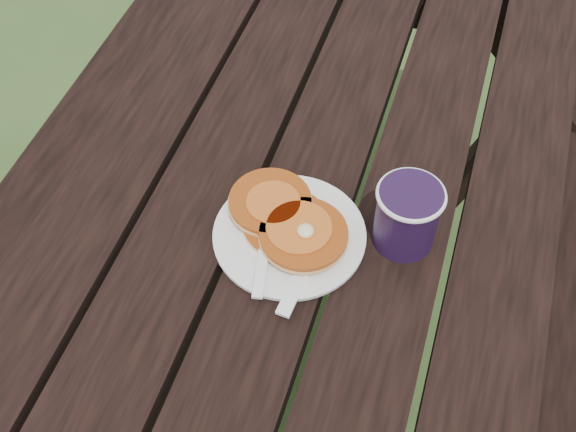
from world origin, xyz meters
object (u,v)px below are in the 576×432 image
(picnic_table, at_px, (299,327))
(coffee_cup, at_px, (407,214))
(plate, at_px, (289,236))
(pancake_stack, at_px, (287,220))

(picnic_table, xyz_separation_m, coffee_cup, (0.16, -0.02, 0.44))
(plate, distance_m, pancake_stack, 0.02)
(picnic_table, bearing_deg, pancake_stack, -95.76)
(plate, bearing_deg, pancake_stack, 120.07)
(picnic_table, distance_m, pancake_stack, 0.41)
(picnic_table, relative_size, coffee_cup, 17.36)
(pancake_stack, bearing_deg, picnic_table, 84.24)
(plate, distance_m, coffee_cup, 0.17)
(picnic_table, height_order, coffee_cup, coffee_cup)
(picnic_table, distance_m, plate, 0.39)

